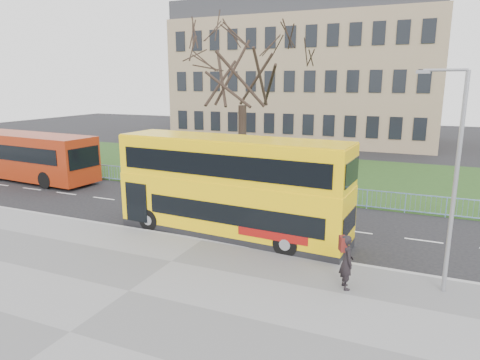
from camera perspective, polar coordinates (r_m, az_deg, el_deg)
name	(u,v)px	position (r m, az deg, el deg)	size (l,w,h in m)	color
ground	(218,231)	(20.50, -2.93, -6.81)	(120.00, 120.00, 0.00)	black
pavement	(129,292)	(15.21, -14.57, -14.30)	(80.00, 10.50, 0.12)	slate
kerb	(203,240)	(19.18, -4.99, -8.03)	(80.00, 0.20, 0.14)	gray
grass_verge	(299,173)	(33.44, 7.94, 0.93)	(80.00, 15.40, 0.08)	#213D16
guard_railing	(266,189)	(26.16, 3.45, -1.18)	(40.00, 0.12, 1.10)	#779AD3
bare_tree	(242,90)	(29.64, 0.32, 11.88)	(8.82, 8.82, 12.59)	black
civic_building	(307,81)	(54.02, 8.97, 12.85)	(30.00, 15.00, 14.00)	#90795B
yellow_bus	(231,185)	(19.22, -1.19, -0.66)	(10.83, 3.22, 4.48)	yellow
red_bus	(21,155)	(34.86, -27.12, 3.01)	(12.80, 3.80, 3.33)	maroon
pedestrian	(347,262)	(14.95, 14.03, -10.55)	(0.68, 0.45, 1.88)	black
street_lamp	(453,175)	(15.00, 26.54, 0.60)	(1.52, 0.33, 7.20)	gray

